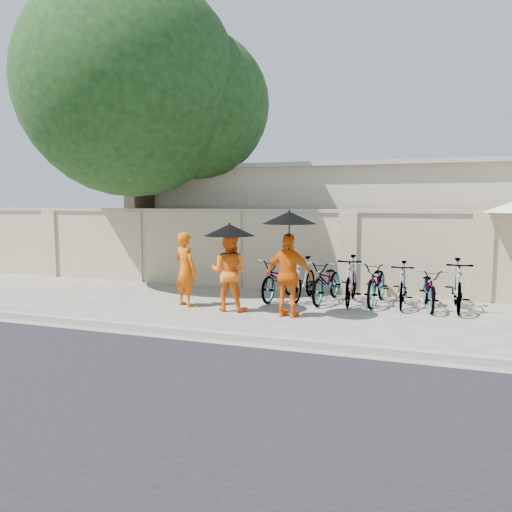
% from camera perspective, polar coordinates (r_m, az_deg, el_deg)
% --- Properties ---
extents(ground, '(80.00, 80.00, 0.00)m').
position_cam_1_polar(ground, '(10.16, -3.77, -6.66)').
color(ground, '#A9A28E').
extents(kerb, '(40.00, 0.16, 0.12)m').
position_cam_1_polar(kerb, '(8.66, -8.25, -8.58)').
color(kerb, '#9B9990').
rests_on(kerb, ground).
extents(compound_wall, '(20.00, 0.30, 2.00)m').
position_cam_1_polar(compound_wall, '(12.71, 6.07, 0.47)').
color(compound_wall, '#C2B88D').
rests_on(compound_wall, ground).
extents(building_behind, '(14.00, 6.00, 3.20)m').
position_cam_1_polar(building_behind, '(16.23, 12.66, 3.71)').
color(building_behind, '#C6B594').
rests_on(building_behind, ground).
extents(shade_tree, '(6.70, 6.20, 8.20)m').
position_cam_1_polar(shade_tree, '(14.54, -13.02, 17.29)').
color(shade_tree, '#523423').
rests_on(shade_tree, ground).
extents(monk_left, '(0.69, 0.58, 1.61)m').
position_cam_1_polar(monk_left, '(10.92, -8.07, -1.51)').
color(monk_left, '#DF5907').
rests_on(monk_left, ground).
extents(monk_center, '(0.82, 0.66, 1.63)m').
position_cam_1_polar(monk_center, '(10.37, -3.11, -1.82)').
color(monk_center, orange).
rests_on(monk_center, ground).
extents(parasol_center, '(1.04, 1.04, 0.89)m').
position_cam_1_polar(parasol_center, '(10.19, -3.05, 2.99)').
color(parasol_center, black).
rests_on(parasol_center, ground).
extents(monk_right, '(1.00, 0.48, 1.65)m').
position_cam_1_polar(monk_right, '(9.80, 3.79, -2.22)').
color(monk_right, orange).
rests_on(monk_right, ground).
extents(parasol_right, '(1.06, 1.06, 1.15)m').
position_cam_1_polar(parasol_right, '(9.62, 3.82, 4.40)').
color(parasol_right, black).
rests_on(parasol_right, ground).
extents(bike_0, '(0.86, 1.90, 0.96)m').
position_cam_1_polar(bike_0, '(11.62, 2.74, -2.61)').
color(bike_0, '#A3A3A5').
rests_on(bike_0, ground).
extents(bike_1, '(0.59, 1.69, 1.00)m').
position_cam_1_polar(bike_1, '(11.55, 5.47, -2.60)').
color(bike_1, '#A3A3A5').
rests_on(bike_1, ground).
extents(bike_2, '(0.85, 1.88, 0.95)m').
position_cam_1_polar(bike_2, '(11.42, 8.13, -2.85)').
color(bike_2, '#A3A3A5').
rests_on(bike_2, ground).
extents(bike_3, '(0.58, 1.81, 1.08)m').
position_cam_1_polar(bike_3, '(11.25, 10.81, -2.72)').
color(bike_3, '#A3A3A5').
rests_on(bike_3, ground).
extents(bike_4, '(0.78, 1.88, 0.97)m').
position_cam_1_polar(bike_4, '(11.38, 13.69, -2.97)').
color(bike_4, '#A3A3A5').
rests_on(bike_4, ground).
extents(bike_5, '(0.46, 1.62, 0.97)m').
position_cam_1_polar(bike_5, '(11.23, 16.42, -3.14)').
color(bike_5, '#A3A3A5').
rests_on(bike_5, ground).
extents(bike_6, '(0.78, 1.73, 0.88)m').
position_cam_1_polar(bike_6, '(11.20, 19.22, -3.50)').
color(bike_6, '#A3A3A5').
rests_on(bike_6, ground).
extents(bike_7, '(0.53, 1.80, 1.08)m').
position_cam_1_polar(bike_7, '(11.21, 22.05, -3.08)').
color(bike_7, '#A3A3A5').
rests_on(bike_7, ground).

